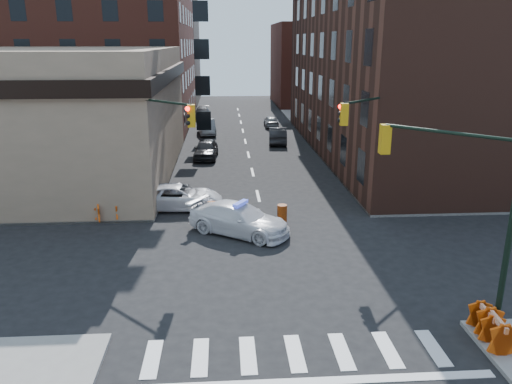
{
  "coord_description": "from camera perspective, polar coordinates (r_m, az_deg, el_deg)",
  "views": [
    {
      "loc": [
        -2.14,
        -20.34,
        9.52
      ],
      "look_at": [
        -0.55,
        3.66,
        2.2
      ],
      "focal_mm": 35.0,
      "sensor_mm": 36.0,
      "label": 1
    }
  ],
  "objects": [
    {
      "name": "apartment_block",
      "position": [
        62.57,
        -19.98,
        18.25
      ],
      "size": [
        25.0,
        25.0,
        24.0
      ],
      "primitive_type": "cube",
      "color": "#5D281D",
      "rests_on": "ground"
    },
    {
      "name": "police_car",
      "position": [
        25.52,
        -1.95,
        -3.11
      ],
      "size": [
        5.74,
        4.73,
        1.57
      ],
      "primitive_type": "imported",
      "rotation": [
        0.0,
        0.0,
        1.01
      ],
      "color": "white",
      "rests_on": "ground"
    },
    {
      "name": "pedestrian_c",
      "position": [
        29.85,
        -20.84,
        -0.63
      ],
      "size": [
        1.19,
        0.8,
        1.87
      ],
      "primitive_type": "imported",
      "rotation": [
        0.0,
        0.0,
        0.34
      ],
      "color": "#202730",
      "rests_on": "sidewalk_nw"
    },
    {
      "name": "pickup",
      "position": [
        29.64,
        -8.87,
        -0.55
      ],
      "size": [
        5.31,
        2.68,
        1.44
      ],
      "primitive_type": "imported",
      "rotation": [
        0.0,
        0.0,
        1.52
      ],
      "color": "silver",
      "rests_on": "ground"
    },
    {
      "name": "pedestrian_b",
      "position": [
        29.59,
        -15.96,
        -0.59
      ],
      "size": [
        0.93,
        0.82,
        1.6
      ],
      "primitive_type": "imported",
      "rotation": [
        0.0,
        0.0,
        0.32
      ],
      "color": "black",
      "rests_on": "sidewalk_nw"
    },
    {
      "name": "pedestrian_a",
      "position": [
        30.97,
        -18.5,
        0.34
      ],
      "size": [
        0.75,
        0.52,
        1.99
      ],
      "primitive_type": "imported",
      "rotation": [
        0.0,
        0.0,
        -0.06
      ],
      "color": "black",
      "rests_on": "sidewalk_nw"
    },
    {
      "name": "tree_ne_far",
      "position": [
        55.52,
        6.35,
        10.59
      ],
      "size": [
        3.0,
        3.0,
        4.85
      ],
      "color": "black",
      "rests_on": "sidewalk_ne"
    },
    {
      "name": "signal_pole_nw",
      "position": [
        26.46,
        -11.82,
        5.27
      ],
      "size": [
        3.58,
        3.67,
        8.0
      ],
      "rotation": [
        0.0,
        0.0,
        -0.79
      ],
      "color": "black",
      "rests_on": "sidewalk_nw"
    },
    {
      "name": "parked_car_wnear",
      "position": [
        42.22,
        -5.73,
        4.9
      ],
      "size": [
        2.13,
        4.7,
        1.57
      ],
      "primitive_type": "imported",
      "rotation": [
        0.0,
        0.0,
        -0.06
      ],
      "color": "black",
      "rests_on": "ground"
    },
    {
      "name": "filler_nw",
      "position": [
        83.51,
        -13.84,
        15.42
      ],
      "size": [
        20.0,
        18.0,
        16.0
      ],
      "primitive_type": "cube",
      "color": "brown",
      "rests_on": "ground"
    },
    {
      "name": "parked_car_wdeep",
      "position": [
        64.17,
        -6.17,
        8.94
      ],
      "size": [
        2.01,
        4.87,
        1.41
      ],
      "primitive_type": "imported",
      "rotation": [
        0.0,
        0.0,
        -0.01
      ],
      "color": "black",
      "rests_on": "ground"
    },
    {
      "name": "parked_car_enear",
      "position": [
        48.32,
        2.5,
        6.5
      ],
      "size": [
        2.07,
        4.87,
        1.56
      ],
      "primitive_type": "imported",
      "rotation": [
        0.0,
        0.0,
        3.05
      ],
      "color": "black",
      "rests_on": "ground"
    },
    {
      "name": "sidewalk_nw",
      "position": [
        57.82,
        -25.01,
        5.95
      ],
      "size": [
        34.0,
        54.5,
        0.15
      ],
      "primitive_type": "cube",
      "color": "gray",
      "rests_on": "ground"
    },
    {
      "name": "bank_building",
      "position": [
        40.04,
        -25.8,
        8.06
      ],
      "size": [
        22.0,
        22.0,
        9.0
      ],
      "primitive_type": "cube",
      "color": "#8F765D",
      "rests_on": "ground"
    },
    {
      "name": "barricade_nw_b",
      "position": [
        28.25,
        -16.6,
        -2.19
      ],
      "size": [
        1.34,
        0.89,
        0.92
      ],
      "primitive_type": null,
      "rotation": [
        0.0,
        0.0,
        0.24
      ],
      "color": "#C73709",
      "rests_on": "sidewalk_nw"
    },
    {
      "name": "barrel_road",
      "position": [
        27.29,
        3.0,
        -2.45
      ],
      "size": [
        0.59,
        0.59,
        0.96
      ],
      "primitive_type": "cylinder",
      "rotation": [
        0.0,
        0.0,
        -0.11
      ],
      "color": "red",
      "rests_on": "ground"
    },
    {
      "name": "barricade_se_a",
      "position": [
        18.66,
        24.74,
        -13.31
      ],
      "size": [
        0.68,
        1.26,
        0.93
      ],
      "primitive_type": null,
      "rotation": [
        0.0,
        0.0,
        1.52
      ],
      "color": "#DD470A",
      "rests_on": "sidewalk_se"
    },
    {
      "name": "parked_car_efar",
      "position": [
        57.75,
        1.75,
        8.09
      ],
      "size": [
        1.57,
        3.85,
        1.31
      ],
      "primitive_type": "imported",
      "rotation": [
        0.0,
        0.0,
        3.13
      ],
      "color": "gray",
      "rests_on": "ground"
    },
    {
      "name": "parked_car_wfar",
      "position": [
        53.34,
        -5.63,
        7.41
      ],
      "size": [
        2.11,
        4.84,
        1.55
      ],
      "primitive_type": "imported",
      "rotation": [
        0.0,
        0.0,
        0.1
      ],
      "color": "gray",
      "rests_on": "ground"
    },
    {
      "name": "commercial_row_ne",
      "position": [
        45.51,
        16.09,
        13.12
      ],
      "size": [
        14.0,
        34.0,
        14.0
      ],
      "primitive_type": "cube",
      "color": "#46261C",
      "rests_on": "ground"
    },
    {
      "name": "ground",
      "position": [
        22.56,
        2.03,
        -8.04
      ],
      "size": [
        140.0,
        140.0,
        0.0
      ],
      "primitive_type": "plane",
      "color": "black",
      "rests_on": "ground"
    },
    {
      "name": "tree_ne_near",
      "position": [
        47.72,
        8.01,
        9.51
      ],
      "size": [
        3.0,
        3.0,
        4.85
      ],
      "color": "black",
      "rests_on": "sidewalk_ne"
    },
    {
      "name": "barrel_bank",
      "position": [
        27.47,
        -5.05,
        -2.25
      ],
      "size": [
        0.69,
        0.69,
        1.06
      ],
      "primitive_type": "cylinder",
      "rotation": [
        0.0,
        0.0,
        0.17
      ],
      "color": "#DA3C0A",
      "rests_on": "ground"
    },
    {
      "name": "barricade_nw_a",
      "position": [
        28.64,
        -18.48,
        -2.19
      ],
      "size": [
        1.14,
        0.61,
        0.84
      ],
      "primitive_type": null,
      "rotation": [
        0.0,
        0.0,
        -0.05
      ],
      "color": "red",
      "rests_on": "sidewalk_nw"
    },
    {
      "name": "signal_pole_se",
      "position": [
        17.62,
        24.05,
        -0.76
      ],
      "size": [
        5.4,
        5.27,
        8.0
      ],
      "rotation": [
        0.0,
        0.0,
        2.36
      ],
      "color": "black",
      "rests_on": "sidewalk_se"
    },
    {
      "name": "signal_pole_ne",
      "position": [
        27.4,
        13.28,
        5.57
      ],
      "size": [
        3.67,
        3.58,
        8.0
      ],
      "rotation": [
        0.0,
        0.0,
        -2.36
      ],
      "color": "black",
      "rests_on": "sidewalk_ne"
    },
    {
      "name": "filler_ne",
      "position": [
        80.06,
        8.1,
        14.25
      ],
      "size": [
        16.0,
        16.0,
        12.0
      ],
      "primitive_type": "cube",
      "color": "#5D281D",
      "rests_on": "ground"
    },
    {
      "name": "barricade_se_b",
      "position": [
        18.15,
        25.73,
        -14.15
      ],
      "size": [
        0.79,
        1.41,
        1.02
      ],
      "primitive_type": null,
      "rotation": [
        0.0,
        0.0,
        1.49
      ],
      "color": "#E5510A",
      "rests_on": "sidewalk_se"
    },
    {
      "name": "sidewalk_ne",
      "position": [
        59.5,
        21.42,
        6.64
      ],
      "size": [
        34.0,
        54.5,
        0.15
      ],
      "primitive_type": "cube",
      "color": "gray",
      "rests_on": "ground"
    }
  ]
}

